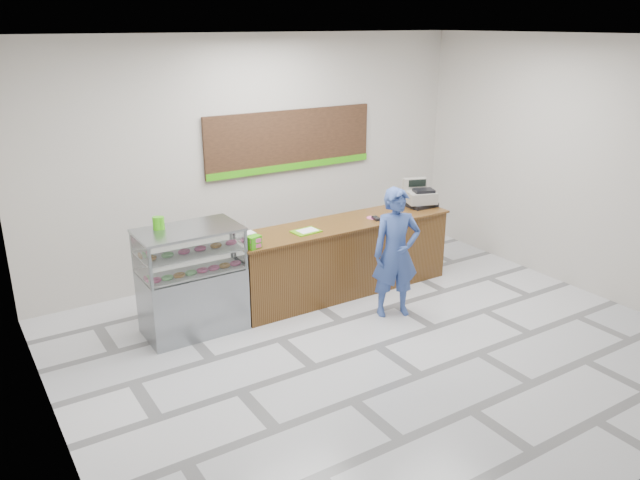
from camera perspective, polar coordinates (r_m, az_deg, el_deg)
floor at (r=7.53m, az=5.27°, el=-9.63°), size 7.00×7.00×0.00m
back_wall at (r=9.33m, az=-5.75°, el=7.58°), size 7.00×0.00×7.00m
ceiling at (r=6.59m, az=6.25°, el=18.05°), size 7.00×7.00×0.00m
sales_counter at (r=8.74m, az=2.07°, el=-1.58°), size 3.26×0.76×1.03m
display_case at (r=7.73m, az=-11.65°, el=-3.60°), size 1.22×0.72×1.33m
menu_board at (r=9.51m, az=-2.68°, el=9.01°), size 2.80×0.06×0.90m
cash_register at (r=9.44m, az=9.05°, el=4.00°), size 0.54×0.55×0.40m
card_terminal at (r=8.71m, az=5.16°, el=1.98°), size 0.10×0.16×0.04m
serving_tray at (r=8.16m, az=-1.28°, el=0.80°), size 0.37×0.28×0.02m
napkin_box at (r=7.82m, az=-6.56°, el=0.25°), size 0.15×0.15×0.13m
straw_cup at (r=7.98m, az=-6.86°, el=0.60°), size 0.08×0.08×0.12m
promo_box at (r=7.61m, az=-6.08°, el=-0.19°), size 0.20×0.17×0.16m
donut_decal at (r=8.79m, az=4.84°, el=2.04°), size 0.17×0.17×0.00m
green_cup_left at (r=7.55m, az=-14.39°, el=1.52°), size 0.10×0.10×0.15m
green_cup_right at (r=7.54m, az=-14.68°, el=1.49°), size 0.10×0.10×0.15m
customer at (r=8.01m, az=6.96°, el=-1.18°), size 0.72×0.60×1.70m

